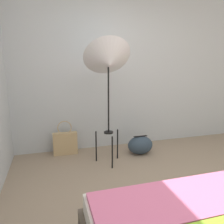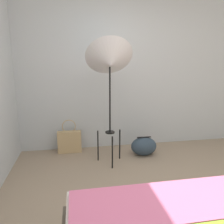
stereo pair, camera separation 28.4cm
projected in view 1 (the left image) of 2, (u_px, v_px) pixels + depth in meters
The scene contains 4 objects.
wall_back at pixel (115, 71), 3.62m from camera, with size 8.00×0.05×2.60m.
photo_umbrella at pixel (108, 62), 2.89m from camera, with size 0.65×0.57×1.76m.
tote_bag at pixel (65, 143), 3.45m from camera, with size 0.37×0.10×0.55m.
duffel_bag at pixel (140, 145), 3.48m from camera, with size 0.41×0.29×0.30m.
Camera 1 is at (-1.06, -1.40, 1.42)m, focal length 35.00 mm.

